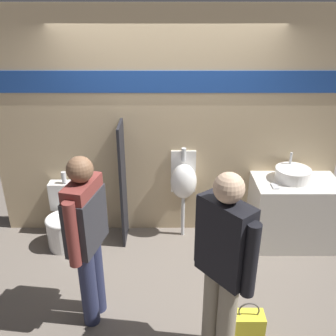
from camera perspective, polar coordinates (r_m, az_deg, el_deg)
ground_plane at (r=4.49m, az=-0.01°, el=-13.19°), size 16.00×16.00×0.00m
display_wall at (r=4.36m, az=0.02°, el=6.08°), size 4.08×0.07×2.70m
sink_counter at (r=4.72m, az=18.68°, el=-6.50°), size 0.97×0.58×0.82m
sink_basin at (r=4.53m, az=18.69°, el=-0.92°), size 0.40×0.40×0.28m
cell_phone at (r=4.34m, az=16.20°, el=-2.70°), size 0.07×0.14×0.01m
divider_near_counter at (r=4.42m, az=-6.65°, el=-2.50°), size 0.03×0.41×1.49m
urinal_near_counter at (r=4.46m, az=2.60°, el=-2.01°), size 0.31×0.27×1.14m
toilet at (r=4.70m, az=-15.24°, el=-7.85°), size 0.41×0.57×0.86m
person_in_vest at (r=3.28m, az=-12.08°, el=-9.38°), size 0.30×0.56×1.64m
person_with_lanyard at (r=2.94m, az=8.58°, el=-14.19°), size 0.41×0.48×1.69m
shopping_bag at (r=3.47m, az=12.03°, el=-23.36°), size 0.27×0.15×0.54m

